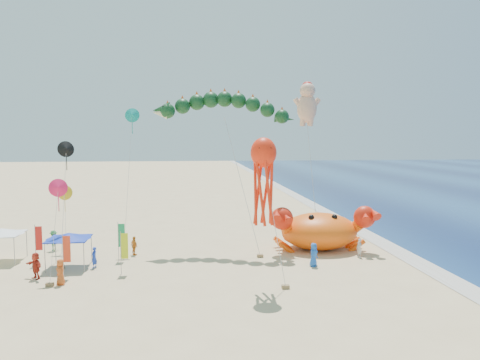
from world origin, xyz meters
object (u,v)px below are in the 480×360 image
(cherub_kite, at_px, (307,103))
(canopy_white, at_px, (2,232))
(crab_inflatable, at_px, (320,230))
(dragon_kite, at_px, (222,111))
(canopy_blue, at_px, (69,236))
(octopus_kite, at_px, (264,175))

(cherub_kite, bearing_deg, canopy_white, -164.00)
(crab_inflatable, xyz_separation_m, canopy_white, (-26.60, -1.05, 0.65))
(crab_inflatable, distance_m, dragon_kite, 13.71)
(cherub_kite, distance_m, canopy_blue, 26.00)
(octopus_kite, height_order, canopy_blue, octopus_kite)
(canopy_blue, height_order, canopy_white, same)
(canopy_blue, bearing_deg, octopus_kite, -24.49)
(cherub_kite, bearing_deg, canopy_blue, -154.41)
(dragon_kite, bearing_deg, octopus_kite, -81.25)
(octopus_kite, relative_size, canopy_blue, 3.00)
(cherub_kite, height_order, canopy_blue, cherub_kite)
(octopus_kite, distance_m, canopy_white, 22.37)
(dragon_kite, height_order, canopy_white, dragon_kite)
(canopy_blue, bearing_deg, canopy_white, 157.43)
(crab_inflatable, bearing_deg, canopy_blue, -170.54)
(cherub_kite, bearing_deg, dragon_kite, -152.18)
(cherub_kite, relative_size, canopy_white, 4.61)
(octopus_kite, distance_m, canopy_blue, 16.31)
(octopus_kite, bearing_deg, canopy_white, 156.06)
(crab_inflatable, distance_m, canopy_white, 26.63)
(cherub_kite, xyz_separation_m, canopy_white, (-27.04, -7.75, -11.03))
(cherub_kite, distance_m, canopy_white, 30.22)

